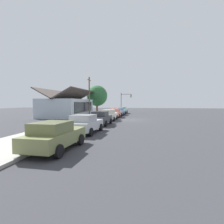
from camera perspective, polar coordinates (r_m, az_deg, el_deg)
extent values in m
plane|color=#38383D|center=(27.13, 5.47, -2.51)|extent=(120.00, 120.00, 0.00)
cube|color=#A3A099|center=(28.07, -6.02, -2.16)|extent=(60.00, 4.20, 0.16)
cube|color=olive|center=(10.43, -17.33, -7.75)|extent=(4.45, 1.97, 0.70)
cube|color=#61683C|center=(9.96, -18.62, -4.61)|extent=(2.17, 1.66, 0.56)
cylinder|color=black|center=(12.09, -17.86, -7.97)|extent=(0.67, 0.25, 0.66)
cylinder|color=black|center=(11.32, -9.90, -8.62)|extent=(0.67, 0.25, 0.66)
cylinder|color=black|center=(9.88, -25.83, -10.59)|extent=(0.67, 0.25, 0.66)
cylinder|color=black|center=(8.93, -16.53, -11.87)|extent=(0.67, 0.25, 0.66)
cube|color=silver|center=(15.59, -8.34, -4.10)|extent=(4.55, 2.12, 0.70)
cube|color=#A0A2A6|center=(15.11, -8.97, -1.93)|extent=(2.23, 1.77, 0.56)
cylinder|color=black|center=(17.25, -9.60, -4.60)|extent=(0.67, 0.26, 0.66)
cylinder|color=black|center=(16.64, -3.59, -4.85)|extent=(0.67, 0.26, 0.66)
cylinder|color=black|center=(14.76, -13.69, -5.93)|extent=(0.67, 0.26, 0.66)
cylinder|color=black|center=(14.04, -6.77, -6.33)|extent=(0.67, 0.26, 0.66)
cube|color=#2D3035|center=(21.03, -3.41, -2.24)|extent=(4.52, 1.80, 0.70)
cube|color=#27292D|center=(20.55, -3.72, -0.60)|extent=(2.18, 1.54, 0.56)
cylinder|color=black|center=(22.62, -4.65, -2.76)|extent=(0.66, 0.23, 0.66)
cylinder|color=black|center=(22.24, -0.40, -2.85)|extent=(0.66, 0.23, 0.66)
cylinder|color=black|center=(19.97, -6.76, -3.54)|extent=(0.66, 0.23, 0.66)
cylinder|color=black|center=(19.53, -1.97, -3.67)|extent=(0.66, 0.23, 0.66)
cube|color=silver|center=(26.47, -0.82, -1.15)|extent=(4.75, 1.77, 0.70)
cube|color=beige|center=(25.97, -1.01, 0.16)|extent=(2.28, 1.56, 0.56)
cylinder|color=black|center=(28.11, -2.06, -1.63)|extent=(0.66, 0.22, 0.66)
cylinder|color=black|center=(27.81, 1.51, -1.68)|extent=(0.66, 0.22, 0.66)
cylinder|color=black|center=(25.24, -3.40, -2.16)|extent=(0.66, 0.22, 0.66)
cylinder|color=black|center=(24.91, 0.57, -2.22)|extent=(0.66, 0.22, 0.66)
cube|color=#EA8C75|center=(31.79, 1.02, -0.45)|extent=(4.38, 1.87, 0.70)
cube|color=tan|center=(31.33, 0.89, 0.65)|extent=(2.11, 1.62, 0.56)
cylinder|color=black|center=(33.29, -0.14, -0.90)|extent=(0.66, 0.23, 0.66)
cylinder|color=black|center=(33.01, 2.94, -0.94)|extent=(0.66, 0.23, 0.66)
cylinder|color=black|center=(30.65, -1.05, -1.24)|extent=(0.66, 0.23, 0.66)
cylinder|color=black|center=(30.35, 2.29, -1.28)|extent=(0.66, 0.23, 0.66)
cube|color=#8CB7E0|center=(37.23, 2.46, 0.05)|extent=(4.45, 1.95, 0.70)
cube|color=#779CBE|center=(36.77, 2.35, 1.00)|extent=(2.17, 1.64, 0.56)
cylinder|color=black|center=(38.74, 1.49, -0.35)|extent=(0.67, 0.25, 0.66)
cylinder|color=black|center=(38.46, 4.09, -0.38)|extent=(0.67, 0.25, 0.66)
cylinder|color=black|center=(36.07, 0.72, -0.60)|extent=(0.67, 0.25, 0.66)
cylinder|color=black|center=(35.77, 3.50, -0.63)|extent=(0.67, 0.25, 0.66)
cube|color=#9ED1BC|center=(42.93, 3.47, 0.44)|extent=(4.56, 1.84, 0.70)
cube|color=#86B1A0|center=(42.46, 3.39, 1.26)|extent=(2.21, 1.57, 0.56)
cylinder|color=black|center=(44.45, 2.62, 0.08)|extent=(0.67, 0.24, 0.66)
cylinder|color=black|center=(44.23, 4.81, 0.06)|extent=(0.67, 0.24, 0.66)
cylinder|color=black|center=(41.69, 2.05, -0.11)|extent=(0.67, 0.24, 0.66)
cylinder|color=black|center=(41.46, 4.38, -0.14)|extent=(0.67, 0.24, 0.66)
cube|color=#ADBCC6|center=(34.98, -13.91, 1.31)|extent=(12.07, 6.43, 3.23)
cube|color=black|center=(33.82, -8.84, 1.58)|extent=(9.66, 0.08, 1.81)
cube|color=#514742|center=(34.39, -11.49, 5.42)|extent=(12.67, 3.51, 1.97)
cube|color=#514742|center=(35.66, -16.34, 5.27)|extent=(12.67, 3.51, 1.97)
cylinder|color=brown|center=(41.97, -4.76, 1.41)|extent=(0.44, 0.44, 2.87)
sphere|color=#2D6638|center=(41.98, -4.78, 5.17)|extent=(4.79, 4.79, 4.79)
cylinder|color=#383833|center=(48.01, 2.92, 3.01)|extent=(0.14, 0.14, 5.20)
cylinder|color=#383833|center=(47.93, 4.48, 5.63)|extent=(0.10, 2.60, 0.10)
cube|color=black|center=(47.82, 6.04, 5.09)|extent=(0.28, 0.24, 0.80)
sphere|color=red|center=(47.68, 6.03, 5.41)|extent=(0.16, 0.16, 0.16)
sphere|color=yellow|center=(47.67, 6.03, 5.10)|extent=(0.16, 0.16, 0.16)
sphere|color=green|center=(47.66, 6.02, 4.79)|extent=(0.16, 0.16, 0.16)
cylinder|color=brown|center=(35.18, -7.21, 4.86)|extent=(0.24, 0.24, 7.50)
cube|color=brown|center=(35.42, -7.24, 9.96)|extent=(1.80, 0.12, 0.12)
cylinder|color=red|center=(15.85, -13.21, -4.93)|extent=(0.22, 0.22, 0.55)
sphere|color=red|center=(15.81, -13.23, -3.69)|extent=(0.18, 0.18, 0.18)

